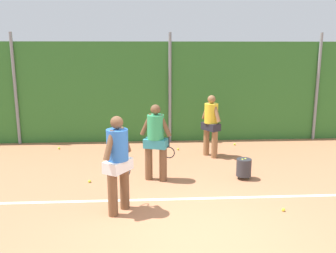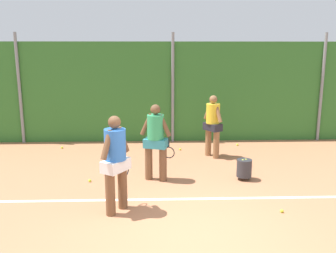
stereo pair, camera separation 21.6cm
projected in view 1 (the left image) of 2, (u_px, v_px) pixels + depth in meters
name	position (u px, v px, depth m)	size (l,w,h in m)	color
ground_plane	(183.00, 191.00, 8.10)	(26.57, 26.57, 0.00)	#B2704C
hedge_fence_backdrop	(170.00, 92.00, 12.25)	(17.27, 0.25, 3.30)	#33702D
fence_post_left	(15.00, 89.00, 11.75)	(0.10, 0.10, 3.59)	gray
fence_post_center	(170.00, 88.00, 12.05)	(0.10, 0.10, 3.59)	gray
fence_post_right	(317.00, 87.00, 12.34)	(0.10, 0.10, 3.59)	gray
court_baseline_paint	(185.00, 199.00, 7.70)	(12.62, 0.10, 0.01)	white
player_foreground_near	(118.00, 159.00, 6.88)	(0.57, 0.76, 1.89)	brown
player_midcourt	(156.00, 138.00, 8.59)	(0.82, 0.47, 1.83)	brown
player_backcourt_far	(211.00, 122.00, 10.50)	(0.54, 0.66, 1.80)	#8C603D
ball_hopper	(244.00, 167.00, 8.82)	(0.36, 0.36, 0.51)	#2D2D33
tennis_ball_1	(283.00, 210.00, 7.12)	(0.07, 0.07, 0.07)	#CCDB33
tennis_ball_2	(90.00, 181.00, 8.62)	(0.07, 0.07, 0.07)	#CCDB33
tennis_ball_3	(235.00, 144.00, 11.91)	(0.07, 0.07, 0.07)	#CCDB33
tennis_ball_4	(249.00, 164.00, 9.88)	(0.07, 0.07, 0.07)	#CCDB33
tennis_ball_6	(178.00, 149.00, 11.34)	(0.07, 0.07, 0.07)	#CCDB33
tennis_ball_7	(59.00, 148.00, 11.44)	(0.07, 0.07, 0.07)	#CCDB33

